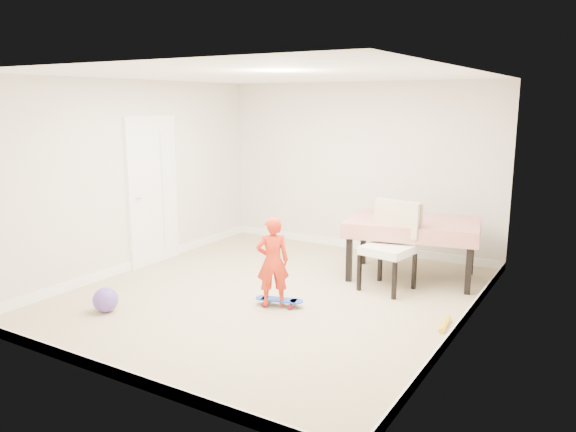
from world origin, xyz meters
The scene contains 17 objects.
ground centered at (0.00, 0.00, 0.00)m, with size 5.00×5.00×0.00m, color tan.
ceiling centered at (0.00, 0.00, 2.58)m, with size 4.50×5.00×0.04m, color white.
wall_back centered at (0.00, 2.48, 1.30)m, with size 4.50×0.04×2.60m, color beige.
wall_front centered at (0.00, -2.48, 1.30)m, with size 4.50×0.04×2.60m, color beige.
wall_left centered at (-2.23, 0.00, 1.30)m, with size 0.04×5.00×2.60m, color beige.
wall_right centered at (2.23, 0.00, 1.30)m, with size 0.04×5.00×2.60m, color beige.
door centered at (-2.22, 0.30, 1.02)m, with size 0.10×0.94×2.11m, color white.
baseboard_back centered at (0.00, 2.49, 0.06)m, with size 4.50×0.02×0.12m, color white.
baseboard_front centered at (0.00, -2.49, 0.06)m, with size 4.50×0.02×0.12m, color white.
baseboard_left centered at (-2.24, 0.00, 0.06)m, with size 0.02×5.00×0.12m, color white.
baseboard_right centered at (2.24, 0.00, 0.06)m, with size 0.02×5.00×0.12m, color white.
dining_table centered at (1.23, 1.51, 0.39)m, with size 1.68×1.05×0.79m, color red, non-canonical shape.
dining_chair centered at (1.13, 0.87, 0.55)m, with size 0.60×0.68×1.10m, color silver, non-canonical shape.
skateboard centered at (0.28, -0.30, 0.04)m, with size 0.56×0.20×0.08m, color blue, non-canonical shape.
child centered at (0.24, -0.37, 0.51)m, with size 0.37×0.24×1.02m, color red.
balloon centered at (-1.28, -1.45, 0.14)m, with size 0.28×0.28×0.28m, color #5E43A2.
foam_toy centered at (2.09, 0.07, 0.03)m, with size 0.06×0.06×0.40m, color gold.
Camera 1 is at (3.51, -5.49, 2.32)m, focal length 35.00 mm.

